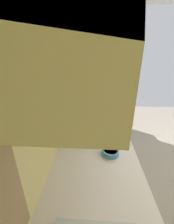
{
  "coord_description": "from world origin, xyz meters",
  "views": [
    {
      "loc": [
        -1.57,
        1.4,
        1.64
      ],
      "look_at": [
        -0.55,
        1.46,
        1.21
      ],
      "focal_mm": 22.12,
      "sensor_mm": 36.0,
      "label": 1
    }
  ],
  "objects_px": {
    "bowl": "(110,152)",
    "kettle": "(103,96)",
    "oven_range": "(96,110)",
    "microwave": "(94,110)"
  },
  "relations": [
    {
      "from": "oven_range",
      "to": "kettle",
      "type": "xyz_separation_m",
      "value": [
        -0.55,
        -0.11,
        0.5
      ]
    },
    {
      "from": "oven_range",
      "to": "kettle",
      "type": "bearing_deg",
      "value": -169.02
    },
    {
      "from": "bowl",
      "to": "kettle",
      "type": "xyz_separation_m",
      "value": [
        1.45,
        0.0,
        0.04
      ]
    },
    {
      "from": "microwave",
      "to": "kettle",
      "type": "bearing_deg",
      "value": -8.35
    },
    {
      "from": "bowl",
      "to": "kettle",
      "type": "distance_m",
      "value": 1.45
    },
    {
      "from": "microwave",
      "to": "kettle",
      "type": "height_order",
      "value": "microwave"
    },
    {
      "from": "microwave",
      "to": "kettle",
      "type": "relative_size",
      "value": 2.28
    },
    {
      "from": "kettle",
      "to": "oven_range",
      "type": "bearing_deg",
      "value": 10.98
    },
    {
      "from": "microwave",
      "to": "bowl",
      "type": "bearing_deg",
      "value": -165.21
    },
    {
      "from": "bowl",
      "to": "kettle",
      "type": "relative_size",
      "value": 0.66
    }
  ]
}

